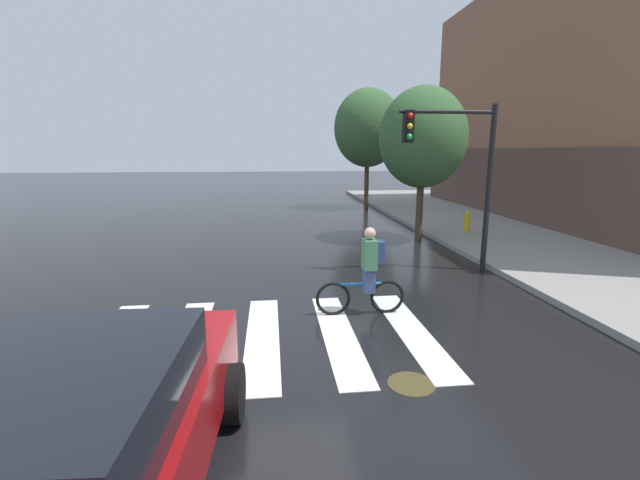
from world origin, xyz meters
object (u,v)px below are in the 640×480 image
(manhole_cover, at_px, (411,383))
(sedan_near, at_px, (74,450))
(fire_hydrant, at_px, (467,222))
(street_tree_near, at_px, (423,138))
(traffic_light_near, at_px, (459,160))
(street_tree_mid, at_px, (368,128))
(cyclist, at_px, (367,272))

(manhole_cover, height_order, sedan_near, sedan_near)
(fire_hydrant, bearing_deg, sedan_near, -126.65)
(manhole_cover, xyz_separation_m, street_tree_near, (3.29, 9.13, 3.50))
(traffic_light_near, xyz_separation_m, street_tree_near, (0.46, 3.94, 0.65))
(traffic_light_near, relative_size, street_tree_near, 0.81)
(sedan_near, bearing_deg, street_tree_mid, 71.17)
(cyclist, distance_m, street_tree_near, 7.85)
(street_tree_near, bearing_deg, fire_hydrant, 15.46)
(cyclist, xyz_separation_m, street_tree_mid, (3.38, 15.15, 3.41))
(sedan_near, height_order, street_tree_mid, street_tree_mid)
(sedan_near, distance_m, street_tree_near, 13.23)
(cyclist, relative_size, street_tree_near, 0.33)
(fire_hydrant, height_order, street_tree_near, street_tree_near)
(traffic_light_near, bearing_deg, street_tree_near, 83.34)
(manhole_cover, distance_m, street_tree_near, 10.32)
(manhole_cover, height_order, traffic_light_near, traffic_light_near)
(street_tree_mid, bearing_deg, street_tree_near, -90.33)
(fire_hydrant, bearing_deg, traffic_light_near, -118.95)
(cyclist, height_order, fire_hydrant, cyclist)
(traffic_light_near, xyz_separation_m, fire_hydrant, (2.49, 4.50, -2.33))
(sedan_near, relative_size, street_tree_near, 0.90)
(cyclist, distance_m, street_tree_mid, 15.89)
(fire_hydrant, bearing_deg, street_tree_mid, 103.92)
(sedan_near, bearing_deg, cyclist, 53.68)
(street_tree_near, bearing_deg, cyclist, -116.82)
(sedan_near, bearing_deg, fire_hydrant, 53.35)
(traffic_light_near, relative_size, fire_hydrant, 5.38)
(manhole_cover, distance_m, sedan_near, 3.99)
(manhole_cover, height_order, fire_hydrant, fire_hydrant)
(traffic_light_near, xyz_separation_m, street_tree_mid, (0.51, 12.49, 1.40))
(fire_hydrant, distance_m, street_tree_mid, 9.04)
(fire_hydrant, xyz_separation_m, street_tree_mid, (-1.98, 7.99, 3.73))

